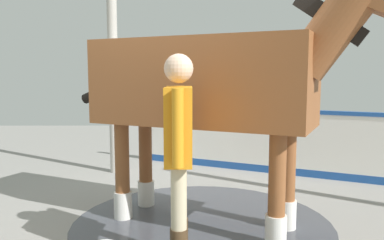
% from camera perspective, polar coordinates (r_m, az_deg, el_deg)
% --- Properties ---
extents(ground_plane, '(16.00, 16.00, 0.02)m').
position_cam_1_polar(ground_plane, '(4.63, -3.03, -13.87)').
color(ground_plane, gray).
extents(wet_patch, '(2.82, 2.82, 0.00)m').
position_cam_1_polar(wet_patch, '(4.41, 1.46, -14.74)').
color(wet_patch, '#42444C').
rests_on(wet_patch, ground).
extents(barrier_wall, '(4.08, 2.00, 1.06)m').
position_cam_1_polar(barrier_wall, '(6.57, 10.26, -3.29)').
color(barrier_wall, white).
rests_on(barrier_wall, ground).
extents(roof_post_far, '(0.16, 0.16, 2.98)m').
position_cam_1_polar(roof_post_far, '(6.49, -11.40, 5.45)').
color(roof_post_far, '#B7B2A8').
rests_on(roof_post_far, ground).
extents(horse, '(3.34, 1.88, 2.59)m').
position_cam_1_polar(horse, '(4.07, 2.99, 5.05)').
color(horse, brown).
rests_on(horse, ground).
extents(handler, '(0.24, 0.71, 1.78)m').
position_cam_1_polar(handler, '(3.25, -1.92, -3.46)').
color(handler, '#47331E').
rests_on(handler, ground).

